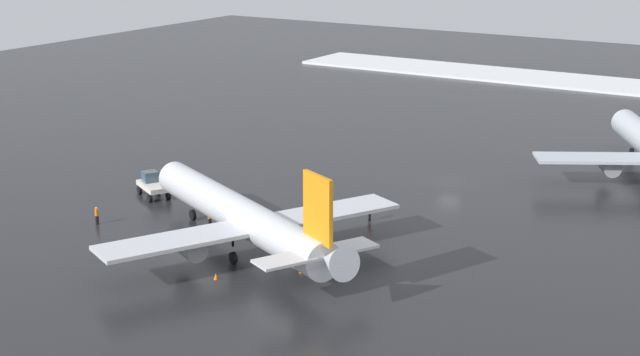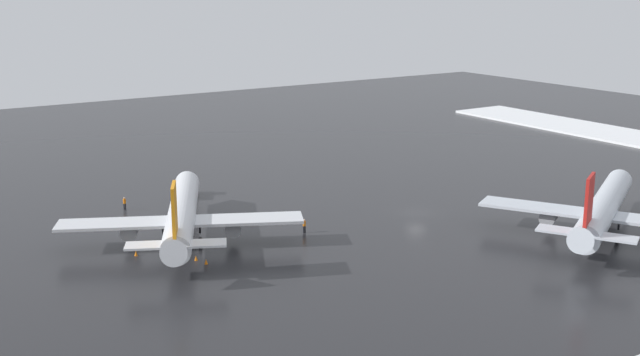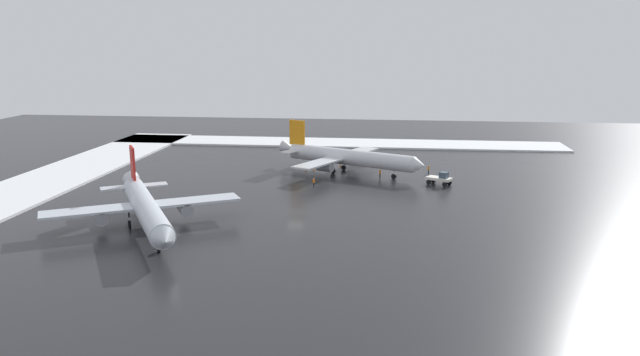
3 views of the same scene
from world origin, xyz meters
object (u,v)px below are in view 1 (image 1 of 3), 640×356
object	(u,v)px
airplane_far_rear	(243,217)
ground_crew_near_tug	(210,217)
pushback_tug	(153,184)
ground_crew_beside_wing	(369,211)
traffic_cone_mid_line	(321,272)
ground_crew_mid_apron	(97,214)
traffic_cone_wingtip_side	(216,276)
traffic_cone_near_nose	(301,269)

from	to	relation	value
airplane_far_rear	ground_crew_near_tug	xyz separation A→B (m)	(3.90, 6.81, -2.31)
pushback_tug	ground_crew_beside_wing	size ratio (longest dim) A/B	2.97
airplane_far_rear	traffic_cone_mid_line	bearing A→B (deg)	-160.94
ground_crew_near_tug	ground_crew_mid_apron	distance (m)	10.82
ground_crew_beside_wing	traffic_cone_mid_line	xyz separation A→B (m)	(-14.59, -3.55, -0.70)
ground_crew_beside_wing	traffic_cone_wingtip_side	size ratio (longest dim) A/B	3.11
ground_crew_beside_wing	traffic_cone_mid_line	distance (m)	15.03
pushback_tug	ground_crew_near_tug	bearing A→B (deg)	-173.92
traffic_cone_wingtip_side	traffic_cone_mid_line	bearing A→B (deg)	-51.63
ground_crew_near_tug	traffic_cone_wingtip_side	bearing A→B (deg)	149.13
ground_crew_beside_wing	ground_crew_mid_apron	size ratio (longest dim) A/B	1.00
traffic_cone_near_nose	traffic_cone_wingtip_side	bearing A→B (deg)	134.32
pushback_tug	traffic_cone_near_nose	size ratio (longest dim) A/B	9.25
airplane_far_rear	ground_crew_near_tug	world-z (taller)	airplane_far_rear
ground_crew_near_tug	traffic_cone_wingtip_side	world-z (taller)	ground_crew_near_tug
ground_crew_beside_wing	traffic_cone_mid_line	bearing A→B (deg)	108.71
traffic_cone_near_nose	traffic_cone_mid_line	distance (m)	1.73
ground_crew_beside_wing	ground_crew_mid_apron	bearing A→B (deg)	39.26
traffic_cone_wingtip_side	airplane_far_rear	bearing A→B (deg)	16.18
pushback_tug	traffic_cone_mid_line	bearing A→B (deg)	-170.83
traffic_cone_wingtip_side	pushback_tug	bearing A→B (deg)	52.74
airplane_far_rear	pushback_tug	size ratio (longest dim) A/B	6.11
ground_crew_beside_wing	traffic_cone_mid_line	size ratio (longest dim) A/B	3.11
airplane_far_rear	ground_crew_mid_apron	xyz separation A→B (m)	(-1.07, 16.43, -2.31)
ground_crew_near_tug	traffic_cone_near_nose	size ratio (longest dim) A/B	3.11
pushback_tug	ground_crew_beside_wing	xyz separation A→B (m)	(4.71, -23.12, -0.31)
ground_crew_near_tug	traffic_cone_wingtip_side	xyz separation A→B (m)	(-10.29, -8.67, -0.70)
airplane_far_rear	traffic_cone_wingtip_side	xyz separation A→B (m)	(-6.39, -1.86, -3.00)
ground_crew_mid_apron	traffic_cone_near_nose	bearing A→B (deg)	-164.39
airplane_far_rear	traffic_cone_wingtip_side	distance (m)	7.30
ground_crew_beside_wing	traffic_cone_mid_line	world-z (taller)	ground_crew_beside_wing
ground_crew_near_tug	traffic_cone_mid_line	xyz separation A→B (m)	(-4.99, -15.36, -0.70)
pushback_tug	traffic_cone_near_nose	bearing A→B (deg)	-172.87
traffic_cone_mid_line	ground_crew_beside_wing	bearing A→B (deg)	13.67
traffic_cone_near_nose	ground_crew_mid_apron	bearing A→B (deg)	88.96
traffic_cone_mid_line	traffic_cone_wingtip_side	world-z (taller)	same
traffic_cone_wingtip_side	ground_crew_beside_wing	bearing A→B (deg)	-9.00
ground_crew_mid_apron	traffic_cone_wingtip_side	size ratio (longest dim) A/B	3.11
ground_crew_mid_apron	traffic_cone_mid_line	bearing A→B (deg)	-163.40
airplane_far_rear	ground_crew_beside_wing	bearing A→B (deg)	-84.01
traffic_cone_wingtip_side	traffic_cone_near_nose	bearing A→B (deg)	-45.68
pushback_tug	ground_crew_mid_apron	world-z (taller)	pushback_tug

